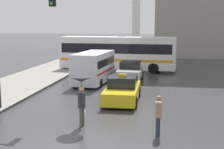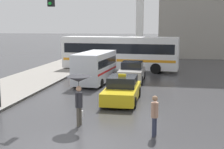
# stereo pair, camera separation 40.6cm
# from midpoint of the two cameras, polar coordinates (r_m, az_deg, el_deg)

# --- Properties ---
(taxi) EXTENTS (1.91, 4.34, 1.61)m
(taxi) POSITION_cam_midpoint_polar(r_m,az_deg,el_deg) (18.11, 1.31, -2.83)
(taxi) COLOR gold
(taxi) RESTS_ON ground_plane
(sedan_red) EXTENTS (1.91, 4.10, 1.52)m
(sedan_red) POSITION_cam_midpoint_polar(r_m,az_deg,el_deg) (24.74, 2.92, 0.45)
(sedan_red) COLOR #B7B2AD
(sedan_red) RESTS_ON ground_plane
(ambulance_van) EXTENTS (2.44, 5.35, 2.36)m
(ambulance_van) POSITION_cam_midpoint_polar(r_m,az_deg,el_deg) (23.67, -3.84, 1.54)
(ambulance_van) COLOR silver
(ambulance_van) RESTS_ON ground_plane
(city_bus) EXTENTS (11.26, 3.38, 3.27)m
(city_bus) POSITION_cam_midpoint_polar(r_m,az_deg,el_deg) (30.22, 0.63, 4.15)
(city_bus) COLOR silver
(city_bus) RESTS_ON ground_plane
(pedestrian_with_umbrella) EXTENTS (1.07, 1.07, 2.20)m
(pedestrian_with_umbrella) POSITION_cam_midpoint_polar(r_m,az_deg,el_deg) (13.51, -6.47, -2.16)
(pedestrian_with_umbrella) COLOR #4C473D
(pedestrian_with_umbrella) RESTS_ON ground_plane
(pedestrian_man) EXTENTS (0.35, 0.44, 1.64)m
(pedestrian_man) POSITION_cam_midpoint_polar(r_m,az_deg,el_deg) (12.54, 7.53, -6.90)
(pedestrian_man) COLOR #2D3347
(pedestrian_man) RESTS_ON ground_plane
(traffic_light) EXTENTS (3.20, 0.38, 6.36)m
(traffic_light) POSITION_cam_midpoint_polar(r_m,az_deg,el_deg) (16.25, -17.58, 8.52)
(traffic_light) COLOR black
(traffic_light) RESTS_ON ground_plane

